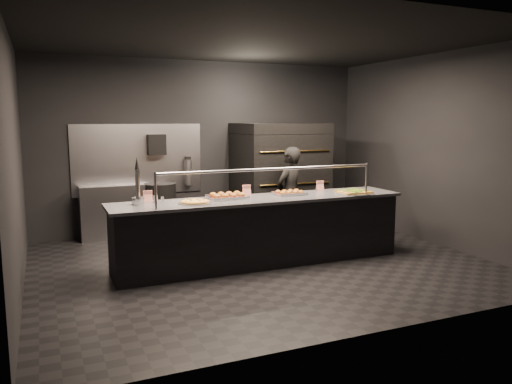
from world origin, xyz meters
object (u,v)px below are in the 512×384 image
slider_tray_b (290,193)px  slider_tray_a (227,196)px  fire_extinguisher (188,172)px  pizza_oven (279,176)px  trash_bin (160,210)px  round_pizza (195,202)px  worker (289,195)px  towel_dispenser (156,145)px  prep_shelf (118,212)px  beer_tap (138,191)px  service_counter (261,231)px  square_pizza (354,192)px

slider_tray_b → slider_tray_a: bearing=176.8°
slider_tray_b → fire_extinguisher: bearing=109.9°
pizza_oven → trash_bin: pizza_oven is taller
trash_bin → fire_extinguisher: bearing=18.1°
round_pizza → worker: worker is taller
towel_dispenser → round_pizza: towel_dispenser is taller
worker → slider_tray_b: bearing=35.9°
prep_shelf → beer_tap: bearing=-90.9°
slider_tray_a → service_counter: bearing=-19.0°
square_pizza → towel_dispenser: bearing=132.3°
fire_extinguisher → square_pizza: bearing=-55.5°
prep_shelf → towel_dispenser: (0.70, 0.07, 1.10)m
service_counter → slider_tray_a: (-0.44, 0.15, 0.49)m
slider_tray_b → trash_bin: size_ratio=0.50×
slider_tray_b → square_pizza: (0.91, -0.24, -0.01)m
pizza_oven → beer_tap: size_ratio=3.18×
slider_tray_a → worker: worker is taller
worker → fire_extinguisher: bearing=-74.5°
slider_tray_b → square_pizza: slider_tray_b is taller
round_pizza → towel_dispenser: bearing=88.8°
service_counter → beer_tap: size_ratio=6.83×
slider_tray_b → worker: 1.02m
square_pizza → fire_extinguisher: bearing=124.5°
round_pizza → square_pizza: bearing=-2.0°
service_counter → beer_tap: (-1.63, 0.13, 0.63)m
slider_tray_b → trash_bin: slider_tray_b is taller
pizza_oven → prep_shelf: (-2.80, 0.42, -0.52)m
pizza_oven → beer_tap: (-2.83, -1.77, 0.12)m
towel_dispenser → fire_extinguisher: 0.74m
square_pizza → prep_shelf: bearing=140.6°
service_counter → slider_tray_b: size_ratio=9.15×
towel_dispenser → square_pizza: towel_dispenser is taller
worker → pizza_oven: bearing=-132.9°
towel_dispenser → beer_tap: (-0.73, -2.26, -0.46)m
pizza_oven → square_pizza: size_ratio=3.53×
fire_extinguisher → worker: 1.93m
fire_extinguisher → beer_tap: bearing=-119.5°
service_counter → trash_bin: bearing=112.1°
beer_tap → round_pizza: (0.68, -0.19, -0.16)m
pizza_oven → slider_tray_a: (-1.64, -1.75, -0.01)m
service_counter → towel_dispenser: towel_dispenser is taller
round_pizza → slider_tray_a: bearing=22.1°
slider_tray_a → trash_bin: (-0.46, 2.07, -0.50)m
slider_tray_a → trash_bin: slider_tray_a is taller
beer_tap → worker: worker is taller
beer_tap → pizza_oven: bearing=31.9°
beer_tap → towel_dispenser: bearing=72.0°
pizza_oven → slider_tray_b: pizza_oven is taller
prep_shelf → fire_extinguisher: size_ratio=2.38×
pizza_oven → towel_dispenser: 2.23m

